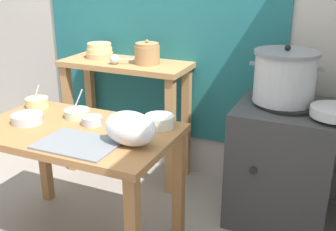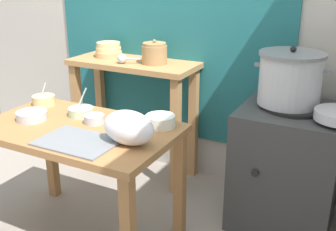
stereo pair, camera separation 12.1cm
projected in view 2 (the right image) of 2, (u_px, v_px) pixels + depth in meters
wall_back at (200, 4)px, 2.90m from camera, size 4.40×0.12×2.60m
prep_table at (79, 145)px, 2.30m from camera, size 1.10×0.66×0.72m
back_shelf_table at (134, 90)px, 3.07m from camera, size 0.96×0.40×0.90m
stove_block at (287, 166)px, 2.55m from camera, size 0.60×0.61×0.78m
steamer_pot at (290, 78)px, 2.39m from camera, size 0.43×0.38×0.35m
clay_pot at (154, 53)px, 2.89m from camera, size 0.18×0.18×0.17m
bowl_stack_enamel at (109, 50)px, 3.11m from camera, size 0.20×0.20×0.11m
ladle at (123, 59)px, 2.91m from camera, size 0.25×0.11×0.07m
serving_tray at (78, 142)px, 2.05m from camera, size 0.40×0.28×0.01m
plastic_bag at (129, 128)px, 2.01m from camera, size 0.28×0.16×0.18m
prep_bowl_0 at (123, 119)px, 2.30m from camera, size 0.13×0.13×0.05m
prep_bowl_1 at (160, 121)px, 2.25m from camera, size 0.17×0.17×0.07m
prep_bowl_2 at (32, 115)px, 2.35m from camera, size 0.18×0.18×0.05m
prep_bowl_3 at (94, 119)px, 2.30m from camera, size 0.12×0.12×0.05m
prep_bowl_4 at (81, 111)px, 2.42m from camera, size 0.15×0.15×0.16m
prep_bowl_5 at (44, 100)px, 2.60m from camera, size 0.14×0.14×0.14m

